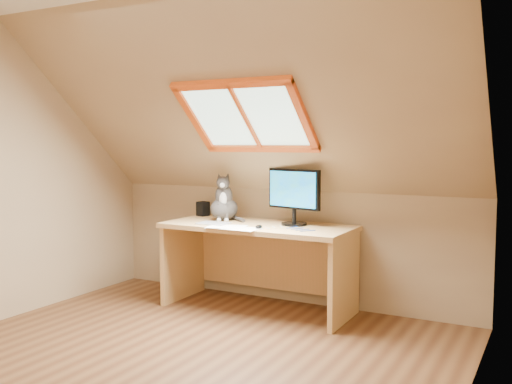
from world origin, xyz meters
The scene contains 10 objects.
ground centered at (0.00, 0.00, 0.00)m, with size 3.50×3.50×0.00m, color brown.
room_shell centered at (0.00, -0.09, 1.43)m, with size 3.52×3.52×2.41m.
desk centered at (-0.08, 1.45, 0.51)m, with size 1.61×0.70×0.73m.
monitor centered at (0.21, 1.48, 1.00)m, with size 0.50×0.21×0.47m.
cat centered at (-0.46, 1.46, 0.89)m, with size 0.33×0.35×0.43m.
desk_speaker centered at (-0.80, 1.63, 0.80)m, with size 0.09×0.09×0.13m, color black.
graphics_tablet centered at (-0.42, 1.21, 0.74)m, with size 0.26×0.18×0.01m, color #B2B2B7.
mouse centered at (0.04, 1.17, 0.75)m, with size 0.05×0.09×0.03m, color black.
papers centered at (-0.17, 1.12, 0.73)m, with size 0.35×0.30×0.01m.
cables centered at (0.26, 1.26, 0.74)m, with size 0.51×0.26×0.01m.
Camera 1 is at (2.16, -2.83, 1.42)m, focal length 40.00 mm.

